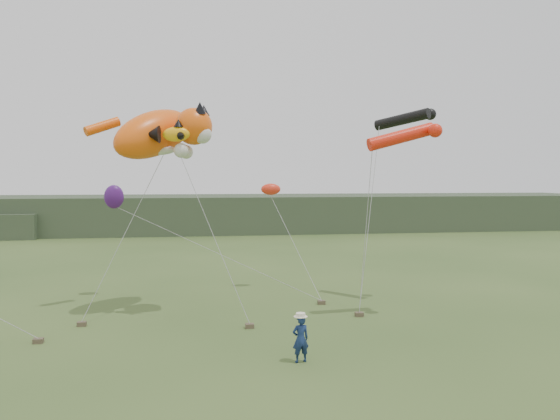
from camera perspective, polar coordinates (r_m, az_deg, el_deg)
The scene contains 8 objects.
ground at distance 18.75m, azimuth -3.11°, elevation -15.73°, with size 120.00×120.00×0.00m, color #385123.
headland at distance 62.48m, azimuth -9.80°, elevation -0.45°, with size 90.00×13.00×4.00m.
festival_attendant at distance 18.64m, azimuth 2.16°, elevation -13.31°, with size 0.57×0.38×1.57m, color navy.
sandbag_anchors at distance 23.73m, azimuth -6.38°, elevation -11.38°, with size 13.28×4.78×0.18m.
cat_kite at distance 25.56m, azimuth -12.20°, elevation 7.88°, with size 5.88×4.82×3.34m.
fish_kite at distance 24.35m, azimuth -11.65°, elevation 7.82°, with size 2.05×1.36×1.04m.
tube_kites at distance 26.23m, azimuth 13.15°, elevation 8.42°, with size 4.40×5.29×2.27m.
misc_kites at distance 29.29m, azimuth -11.30°, elevation 1.65°, with size 9.29×1.62×1.27m.
Camera 1 is at (-1.63, -17.63, 6.18)m, focal length 35.00 mm.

